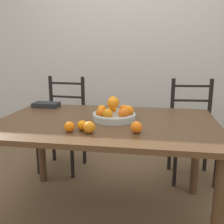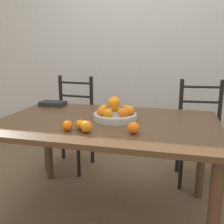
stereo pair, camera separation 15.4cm
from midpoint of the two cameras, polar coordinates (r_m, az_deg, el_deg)
The scene contains 11 objects.
ground_plane at distance 2.25m, azimuth -3.28°, elevation -21.22°, with size 12.00×12.00×0.00m, color brown.
wall_back at distance 3.34m, azimuth 2.21°, elevation 13.82°, with size 8.00×0.06×2.60m.
dining_table at distance 1.95m, azimuth -3.55°, elevation -4.66°, with size 1.60×1.02×0.77m.
fruit_bowl at distance 1.93m, azimuth -1.79°, elevation -0.32°, with size 0.32×0.32×0.17m.
orange_loose_0 at distance 1.71m, azimuth -9.10°, elevation -2.92°, with size 0.07×0.07×0.07m.
orange_loose_1 at distance 1.69m, azimuth -11.85°, elevation -3.18°, with size 0.07×0.07×0.07m.
orange_loose_2 at distance 1.65m, azimuth -7.67°, elevation -3.34°, with size 0.08×0.08×0.08m.
orange_loose_3 at distance 1.64m, azimuth 2.66°, elevation -3.35°, with size 0.07×0.07×0.07m.
chair_left at distance 2.90m, azimuth -12.17°, elevation -2.99°, with size 0.45×0.43×0.99m.
chair_right at distance 2.72m, azimuth 15.52°, elevation -4.27°, with size 0.45×0.44×0.99m.
book_stack at distance 2.47m, azimuth -15.89°, elevation 1.52°, with size 0.23×0.14×0.04m.
Camera 1 is at (0.34, -1.82, 1.28)m, focal length 42.00 mm.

